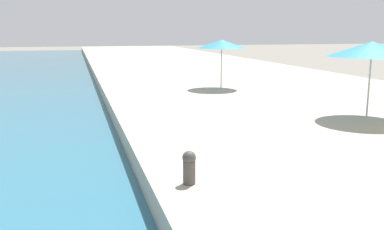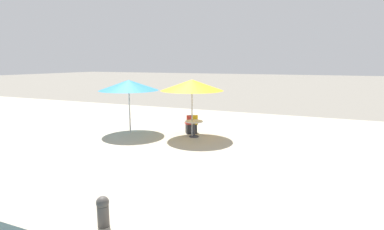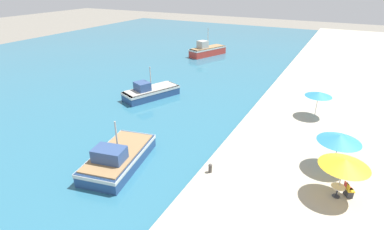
% 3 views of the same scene
% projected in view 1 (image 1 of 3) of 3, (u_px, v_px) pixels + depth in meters
% --- Properties ---
extents(quay_promenade, '(16.00, 90.00, 0.60)m').
position_uv_depth(quay_promenade, '(195.00, 71.00, 34.16)').
color(quay_promenade, '#B2A893').
rests_on(quay_promenade, ground_plane).
extents(cafe_umbrella_white, '(2.81, 2.81, 2.54)m').
position_uv_depth(cafe_umbrella_white, '(372.00, 49.00, 13.78)').
color(cafe_umbrella_white, '#B7B7B7').
rests_on(cafe_umbrella_white, quay_promenade).
extents(cafe_umbrella_striped, '(2.41, 2.41, 2.43)m').
position_uv_depth(cafe_umbrella_striped, '(222.00, 44.00, 21.11)').
color(cafe_umbrella_striped, '#B7B7B7').
rests_on(cafe_umbrella_striped, quay_promenade).
extents(mooring_bollard, '(0.26, 0.26, 0.65)m').
position_uv_depth(mooring_bollard, '(189.00, 166.00, 8.11)').
color(mooring_bollard, '#4C4742').
rests_on(mooring_bollard, quay_promenade).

